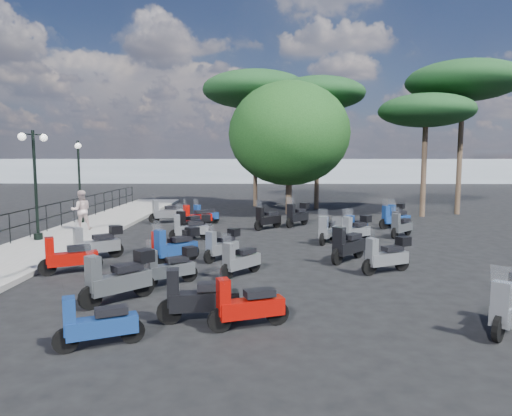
{
  "coord_description": "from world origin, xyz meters",
  "views": [
    {
      "loc": [
        1.25,
        -15.09,
        3.2
      ],
      "look_at": [
        0.91,
        2.94,
        1.2
      ],
      "focal_mm": 32.0,
      "sensor_mm": 36.0,
      "label": 1
    }
  ],
  "objects_px": {
    "scooter_0": "(119,278)",
    "scooter_21": "(356,228)",
    "scooter_14": "(240,261)",
    "scooter_19": "(348,246)",
    "lamp_post_2": "(79,176)",
    "scooter_23": "(510,305)",
    "pine_0": "(318,94)",
    "pine_3": "(426,111)",
    "scooter_7": "(171,267)",
    "scooter_3": "(97,244)",
    "scooter_15": "(222,246)",
    "scooter_13": "(199,299)",
    "scooter_2": "(176,246)",
    "scooter_16": "(327,231)",
    "pine_2": "(255,90)",
    "scooter_22": "(298,215)",
    "scooter_17": "(267,219)",
    "broadleaf_tree": "(289,134)",
    "scooter_11": "(205,216)",
    "scooter_26": "(396,215)",
    "scooter_9": "(191,228)",
    "scooter_8": "(172,247)",
    "scooter_12": "(247,306)",
    "scooter_27": "(395,218)",
    "lamp_post_1": "(35,178)",
    "scooter_1": "(69,257)",
    "pine_1": "(463,82)",
    "scooter_6": "(97,325)",
    "pedestrian_far": "(81,210)",
    "scooter_25": "(401,226)",
    "scooter_5": "(196,217)",
    "scooter_20": "(356,230)",
    "scooter_4": "(166,213)",
    "scooter_10": "(189,224)"
  },
  "relations": [
    {
      "from": "scooter_15",
      "to": "pine_3",
      "type": "relative_size",
      "value": 0.2
    },
    {
      "from": "pine_0",
      "to": "pine_3",
      "type": "bearing_deg",
      "value": -32.95
    },
    {
      "from": "lamp_post_2",
      "to": "scooter_8",
      "type": "bearing_deg",
      "value": -75.81
    },
    {
      "from": "scooter_7",
      "to": "scooter_3",
      "type": "bearing_deg",
      "value": 9.82
    },
    {
      "from": "scooter_7",
      "to": "scooter_21",
      "type": "relative_size",
      "value": 1.05
    },
    {
      "from": "lamp_post_1",
      "to": "scooter_6",
      "type": "xyz_separation_m",
      "value": [
        5.66,
        -9.34,
        -2.04
      ]
    },
    {
      "from": "scooter_14",
      "to": "scooter_19",
      "type": "height_order",
      "value": "scooter_19"
    },
    {
      "from": "scooter_2",
      "to": "scooter_16",
      "type": "distance_m",
      "value": 6.05
    },
    {
      "from": "scooter_17",
      "to": "broadleaf_tree",
      "type": "height_order",
      "value": "broadleaf_tree"
    },
    {
      "from": "scooter_0",
      "to": "scooter_21",
      "type": "bearing_deg",
      "value": -86.57
    },
    {
      "from": "lamp_post_2",
      "to": "scooter_2",
      "type": "xyz_separation_m",
      "value": [
        6.0,
        -7.62,
        -1.82
      ]
    },
    {
      "from": "scooter_17",
      "to": "pine_3",
      "type": "bearing_deg",
      "value": -107.05
    },
    {
      "from": "scooter_12",
      "to": "scooter_21",
      "type": "distance_m",
      "value": 10.46
    },
    {
      "from": "scooter_3",
      "to": "scooter_16",
      "type": "height_order",
      "value": "scooter_3"
    },
    {
      "from": "scooter_8",
      "to": "scooter_16",
      "type": "height_order",
      "value": "scooter_16"
    },
    {
      "from": "lamp_post_2",
      "to": "scooter_23",
      "type": "bearing_deg",
      "value": -68.52
    },
    {
      "from": "pine_0",
      "to": "pine_3",
      "type": "relative_size",
      "value": 1.23
    },
    {
      "from": "lamp_post_2",
      "to": "scooter_21",
      "type": "relative_size",
      "value": 3.08
    },
    {
      "from": "scooter_2",
      "to": "scooter_16",
      "type": "xyz_separation_m",
      "value": [
        5.06,
        3.33,
        -0.05
      ]
    },
    {
      "from": "pedestrian_far",
      "to": "scooter_4",
      "type": "height_order",
      "value": "pedestrian_far"
    },
    {
      "from": "scooter_2",
      "to": "scooter_6",
      "type": "height_order",
      "value": "scooter_2"
    },
    {
      "from": "scooter_23",
      "to": "pine_2",
      "type": "height_order",
      "value": "pine_2"
    },
    {
      "from": "scooter_13",
      "to": "scooter_21",
      "type": "relative_size",
      "value": 1.39
    },
    {
      "from": "scooter_7",
      "to": "pine_2",
      "type": "xyz_separation_m",
      "value": [
        1.75,
        18.88,
        7.07
      ]
    },
    {
      "from": "pine_3",
      "to": "pine_1",
      "type": "bearing_deg",
      "value": 24.91
    },
    {
      "from": "scooter_16",
      "to": "pine_2",
      "type": "relative_size",
      "value": 0.18
    },
    {
      "from": "scooter_0",
      "to": "scooter_21",
      "type": "relative_size",
      "value": 1.16
    },
    {
      "from": "pedestrian_far",
      "to": "pine_3",
      "type": "distance_m",
      "value": 17.96
    },
    {
      "from": "pine_2",
      "to": "scooter_12",
      "type": "bearing_deg",
      "value": -89.24
    },
    {
      "from": "scooter_12",
      "to": "broadleaf_tree",
      "type": "height_order",
      "value": "broadleaf_tree"
    },
    {
      "from": "scooter_2",
      "to": "scooter_21",
      "type": "bearing_deg",
      "value": -100.34
    },
    {
      "from": "scooter_7",
      "to": "scooter_13",
      "type": "relative_size",
      "value": 0.76
    },
    {
      "from": "scooter_1",
      "to": "scooter_4",
      "type": "relative_size",
      "value": 0.91
    },
    {
      "from": "scooter_20",
      "to": "scooter_27",
      "type": "height_order",
      "value": "scooter_27"
    },
    {
      "from": "lamp_post_1",
      "to": "scooter_1",
      "type": "bearing_deg",
      "value": -30.48
    },
    {
      "from": "scooter_17",
      "to": "scooter_21",
      "type": "height_order",
      "value": "scooter_17"
    },
    {
      "from": "scooter_7",
      "to": "scooter_6",
      "type": "bearing_deg",
      "value": 137.21
    },
    {
      "from": "scooter_9",
      "to": "scooter_8",
      "type": "bearing_deg",
      "value": 164.12
    },
    {
      "from": "scooter_11",
      "to": "scooter_25",
      "type": "bearing_deg",
      "value": -155.23
    },
    {
      "from": "scooter_23",
      "to": "scooter_19",
      "type": "bearing_deg",
      "value": -28.51
    },
    {
      "from": "scooter_0",
      "to": "pine_3",
      "type": "relative_size",
      "value": 0.22
    },
    {
      "from": "scooter_2",
      "to": "scooter_22",
      "type": "relative_size",
      "value": 0.91
    },
    {
      "from": "scooter_17",
      "to": "scooter_25",
      "type": "xyz_separation_m",
      "value": [
        5.38,
        -1.92,
        -0.02
      ]
    },
    {
      "from": "scooter_3",
      "to": "scooter_14",
      "type": "bearing_deg",
      "value": -149.63
    },
    {
      "from": "scooter_27",
      "to": "scooter_8",
      "type": "bearing_deg",
      "value": 106.75
    },
    {
      "from": "broadleaf_tree",
      "to": "pine_1",
      "type": "height_order",
      "value": "pine_1"
    },
    {
      "from": "scooter_8",
      "to": "scooter_9",
      "type": "relative_size",
      "value": 0.85
    },
    {
      "from": "scooter_11",
      "to": "scooter_26",
      "type": "bearing_deg",
      "value": -132.41
    },
    {
      "from": "scooter_10",
      "to": "pine_0",
      "type": "bearing_deg",
      "value": -92.65
    },
    {
      "from": "pedestrian_far",
      "to": "scooter_5",
      "type": "distance_m",
      "value": 4.99
    }
  ]
}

